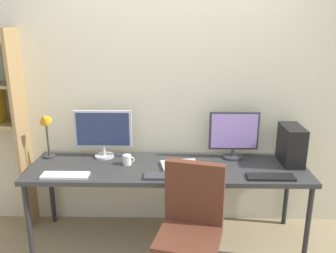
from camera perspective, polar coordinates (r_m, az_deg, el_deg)
wall_back at (r=3.37m, az=0.12°, el=5.24°), size 4.83×0.10×2.60m
desk at (r=3.16m, az=-0.02°, el=-7.20°), size 2.43×0.68×0.74m
office_chair at (r=2.75m, az=3.55°, el=-18.22°), size 0.54×0.54×0.99m
monitor_left at (r=3.31m, az=-10.38°, el=-0.80°), size 0.53×0.18×0.45m
monitor_right at (r=3.30m, az=10.54°, el=-1.15°), size 0.45×0.18×0.44m
pc_tower at (r=3.33m, az=19.22°, el=-2.80°), size 0.17×0.34×0.34m
desk_lamp at (r=3.40m, az=-19.12°, el=0.02°), size 0.11×0.16×0.46m
keyboard_left at (r=3.06m, az=-16.20°, el=-7.56°), size 0.39×0.13×0.02m
keyboard_center at (r=2.92m, az=-0.10°, el=-7.99°), size 0.38×0.13×0.02m
keyboard_right at (r=3.03m, az=16.17°, el=-7.81°), size 0.38×0.13×0.02m
computer_mouse at (r=2.98m, az=5.97°, el=-7.48°), size 0.06×0.10×0.03m
laptop_closed at (r=3.13m, az=1.92°, el=-6.22°), size 0.35×0.27×0.02m
coffee_mug at (r=3.18m, az=-6.54°, el=-5.33°), size 0.11×0.08×0.09m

